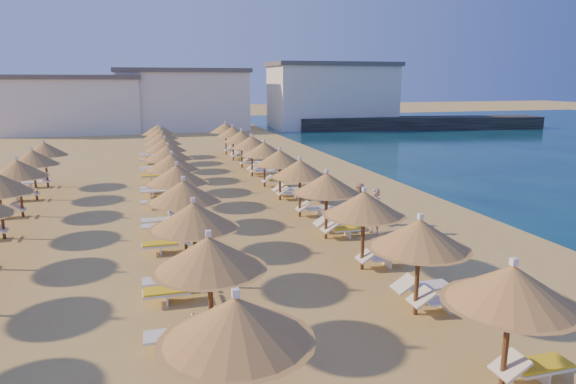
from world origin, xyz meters
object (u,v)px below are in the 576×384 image
object	(u,v)px
parasol_row_west	(174,169)
beachgoer_b	(360,205)
parasol_row_east	(289,164)
beachgoer_c	(324,188)
jetty	(420,123)
beachgoer_a	(375,211)

from	to	relation	value
parasol_row_west	beachgoer_b	distance (m)	8.29
parasol_row_east	beachgoer_c	distance (m)	2.40
jetty	parasol_row_west	size ratio (longest dim) A/B	0.75
jetty	beachgoer_b	world-z (taller)	beachgoer_b
jetty	beachgoer_a	xyz separation A→B (m)	(-24.51, -38.84, 0.16)
parasol_row_west	beachgoer_b	xyz separation A→B (m)	(7.30, -3.72, -1.24)
jetty	parasol_row_west	xyz separation A→B (m)	(-31.88, -33.89, 1.38)
parasol_row_east	beachgoer_a	size ratio (longest dim) A/B	21.83
parasol_row_west	beachgoer_b	bearing A→B (deg)	-27.00
beachgoer_c	beachgoer_a	world-z (taller)	beachgoer_a
parasol_row_west	beachgoer_a	size ratio (longest dim) A/B	21.83
jetty	beachgoer_a	world-z (taller)	beachgoer_a
jetty	parasol_row_east	xyz separation A→B (m)	(-26.60, -33.89, 1.38)
beachgoer_a	parasol_row_east	bearing A→B (deg)	-177.93
beachgoer_b	beachgoer_a	distance (m)	1.24
parasol_row_west	beachgoer_a	world-z (taller)	parasol_row_west
parasol_row_west	beachgoer_c	xyz separation A→B (m)	(7.21, 0.43, -1.37)
parasol_row_east	parasol_row_west	size ratio (longest dim) A/B	1.00
jetty	beachgoer_b	bearing A→B (deg)	-113.21
parasol_row_east	beachgoer_a	xyz separation A→B (m)	(2.09, -4.95, -1.22)
beachgoer_c	beachgoer_b	xyz separation A→B (m)	(0.09, -4.15, 0.13)
beachgoer_c	beachgoer_b	world-z (taller)	beachgoer_b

